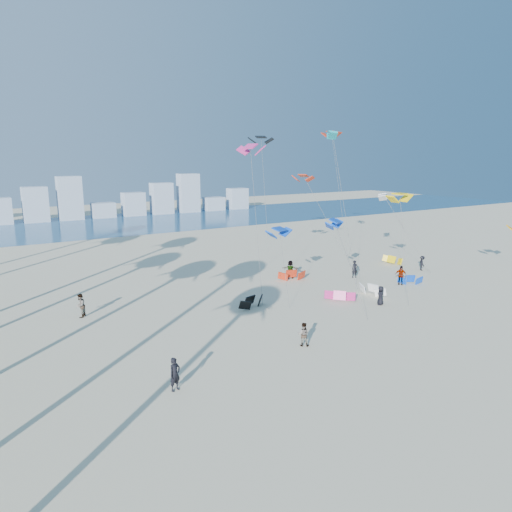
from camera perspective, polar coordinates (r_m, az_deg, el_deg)
ground at (r=25.16m, az=14.10°, el=-17.48°), size 220.00×220.00×0.00m
ocean at (r=89.29m, az=-21.01°, el=3.32°), size 220.00×220.00×0.00m
kitesurfer_near at (r=26.11m, az=-9.74°, el=-13.86°), size 0.77×0.63×1.84m
kitesurfer_mid at (r=31.49m, az=5.72°, el=-9.36°), size 0.98×0.96×1.59m
kitesurfers_far at (r=45.33m, az=6.88°, el=-2.57°), size 35.97×12.30×1.88m
grounded_kites at (r=45.90m, az=10.32°, el=-3.11°), size 24.01×10.71×0.91m
flying_kites at (r=48.45m, az=9.89°, el=9.71°), size 27.07×28.52×15.64m
distant_skyline at (r=98.53m, az=-22.94°, el=5.72°), size 85.00×3.00×8.40m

